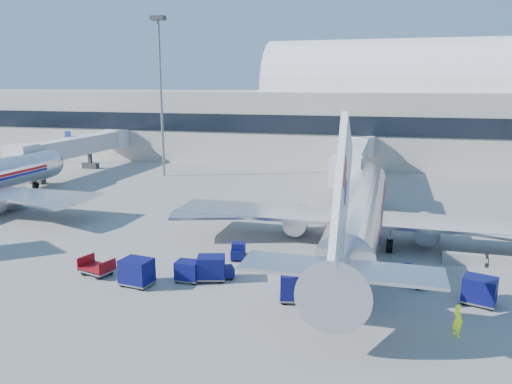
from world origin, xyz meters
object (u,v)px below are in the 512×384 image
(jetbridge_near, at_px, (355,156))
(tug_right, at_px, (411,276))
(jetbridge_mid, at_px, (81,146))
(ramp_worker, at_px, (458,320))
(cart_open_red, at_px, (97,269))
(barrier_near, at_px, (463,259))
(cart_train_c, at_px, (137,272))
(cart_solo_far, at_px, (480,290))
(cart_train_b, at_px, (188,271))
(tug_lead, at_px, (217,271))
(cart_train_a, at_px, (211,268))
(mast_west, at_px, (160,73))
(barrier_mid, at_px, (511,263))
(airliner_main, at_px, (359,212))
(cart_solo_near, at_px, (296,286))
(tug_left, at_px, (238,250))

(jetbridge_near, xyz_separation_m, tug_right, (6.49, -33.82, -3.33))
(jetbridge_mid, xyz_separation_m, ramp_worker, (50.69, -40.50, -3.02))
(cart_open_red, bearing_deg, barrier_near, 35.51)
(cart_train_c, height_order, cart_solo_far, cart_train_c)
(cart_train_b, bearing_deg, ramp_worker, -11.39)
(tug_lead, bearing_deg, jetbridge_mid, 102.92)
(barrier_near, relative_size, cart_train_a, 1.30)
(jetbridge_near, distance_m, cart_open_red, 40.94)
(cart_train_a, bearing_deg, cart_train_c, -170.19)
(mast_west, relative_size, barrier_mid, 7.53)
(airliner_main, height_order, mast_west, mast_west)
(ramp_worker, bearing_deg, barrier_near, -40.21)
(cart_train_c, bearing_deg, cart_solo_near, 10.15)
(tug_right, relative_size, cart_open_red, 0.83)
(jetbridge_near, distance_m, tug_lead, 37.10)
(tug_lead, bearing_deg, cart_solo_far, -29.97)
(tug_right, relative_size, cart_solo_near, 0.94)
(cart_solo_far, distance_m, ramp_worker, 4.87)
(mast_west, bearing_deg, airliner_main, -40.36)
(barrier_mid, relative_size, tug_right, 1.36)
(tug_left, height_order, cart_solo_near, cart_solo_near)
(barrier_mid, distance_m, cart_train_a, 22.04)
(jetbridge_near, relative_size, jetbridge_mid, 1.00)
(barrier_mid, relative_size, cart_solo_near, 1.28)
(barrier_mid, height_order, cart_train_b, cart_train_b)
(tug_left, xyz_separation_m, cart_train_a, (-0.46, -4.75, 0.29))
(barrier_near, bearing_deg, tug_right, -127.94)
(jetbridge_mid, height_order, tug_left, jetbridge_mid)
(mast_west, bearing_deg, tug_lead, -59.38)
(jetbridge_mid, bearing_deg, tug_left, -41.88)
(tug_lead, height_order, cart_open_red, tug_lead)
(mast_west, xyz_separation_m, tug_left, (21.17, -31.09, -14.16))
(jetbridge_near, distance_m, barrier_near, 30.82)
(jetbridge_mid, bearing_deg, cart_train_b, -47.95)
(jetbridge_near, bearing_deg, mast_west, -178.32)
(jetbridge_near, height_order, cart_solo_near, jetbridge_near)
(tug_right, height_order, cart_train_c, cart_train_c)
(cart_open_red, bearing_deg, cart_train_a, 24.53)
(cart_train_a, relative_size, cart_open_red, 0.87)
(jetbridge_near, relative_size, tug_lead, 11.76)
(mast_west, xyz_separation_m, tug_lead, (21.05, -35.56, -14.17))
(cart_train_b, height_order, cart_solo_far, cart_solo_far)
(airliner_main, relative_size, tug_right, 16.85)
(tug_lead, bearing_deg, mast_west, 89.28)
(airliner_main, distance_m, jetbridge_near, 26.43)
(tug_right, bearing_deg, barrier_near, 88.23)
(jetbridge_mid, height_order, barrier_mid, jetbridge_mid)
(cart_train_a, xyz_separation_m, cart_solo_near, (6.34, -1.79, 0.05))
(cart_solo_near, bearing_deg, cart_open_red, 166.78)
(barrier_near, relative_size, tug_left, 1.29)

